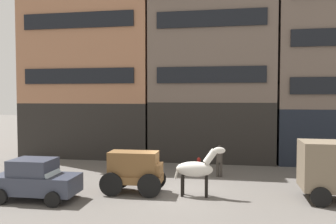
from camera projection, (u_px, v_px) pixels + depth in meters
name	position (u px, v px, depth m)	size (l,w,h in m)	color
ground_plane	(179.00, 192.00, 16.41)	(120.00, 120.00, 0.00)	#605B56
building_far_left	(95.00, 51.00, 27.39)	(10.35, 6.89, 16.45)	black
building_center_left	(212.00, 77.00, 25.86)	(9.19, 6.89, 12.14)	black
building_center_right	(328.00, 67.00, 24.41)	(8.06, 6.89, 13.39)	black
cargo_wagon	(135.00, 169.00, 16.12)	(2.94, 1.58, 1.98)	brown
draft_horse	(197.00, 169.00, 15.61)	(2.35, 0.65, 2.30)	beige
sedan_dark	(36.00, 180.00, 15.04)	(3.73, 1.91, 1.83)	#333847
pedestrian_officer	(219.00, 160.00, 19.37)	(0.47, 0.47, 1.79)	#38332D
fire_hydrant_curbside	(199.00, 164.00, 21.00)	(0.24, 0.24, 0.83)	maroon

